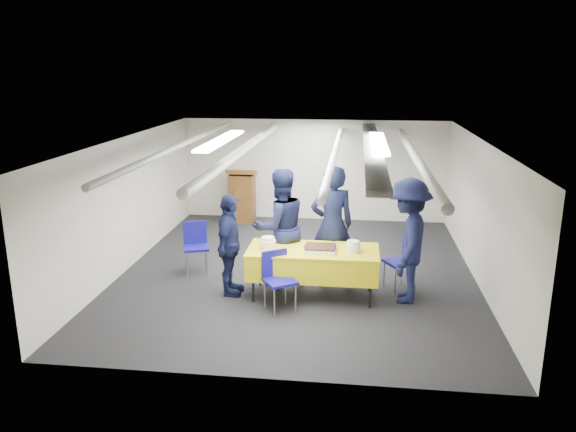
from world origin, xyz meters
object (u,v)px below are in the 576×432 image
object	(u,v)px
chair_near	(278,274)
chair_right	(404,257)
sailor_d	(408,241)
sheet_cake	(320,248)
serving_table	(313,262)
sailor_b	(280,227)
sailor_a	(332,225)
sailor_c	(229,245)
podium	(242,195)
chair_left	(195,241)

from	to	relation	value
chair_near	chair_right	bearing A→B (deg)	27.73
chair_near	sailor_d	size ratio (longest dim) A/B	0.46
chair_right	sailor_d	size ratio (longest dim) A/B	0.46
sheet_cake	sailor_d	size ratio (longest dim) A/B	0.26
serving_table	chair_near	bearing A→B (deg)	-134.26
chair_near	sailor_b	world-z (taller)	sailor_b
chair_near	sailor_b	size ratio (longest dim) A/B	0.45
chair_right	sailor_a	bearing A→B (deg)	173.72
serving_table	sailor_c	size ratio (longest dim) A/B	1.25
podium	sailor_a	xyz separation A→B (m)	(2.20, -3.46, 0.37)
chair_near	chair_left	world-z (taller)	same
sailor_a	sailor_d	distance (m)	1.30
chair_right	sailor_a	distance (m)	1.26
chair_right	chair_left	bearing A→B (deg)	173.99
podium	sailor_a	distance (m)	4.12
chair_right	sailor_d	world-z (taller)	sailor_d
serving_table	sailor_c	world-z (taller)	sailor_c
chair_right	sailor_b	distance (m)	2.04
sailor_a	sailor_c	world-z (taller)	sailor_a
sailor_b	serving_table	bearing A→B (deg)	109.61
chair_left	sailor_b	world-z (taller)	sailor_b
chair_near	chair_left	xyz separation A→B (m)	(-1.63, 1.37, 0.00)
sheet_cake	podium	bearing A→B (deg)	116.23
sailor_a	chair_near	bearing A→B (deg)	39.19
chair_near	sailor_d	bearing A→B (deg)	15.53
serving_table	sailor_d	xyz separation A→B (m)	(1.41, 0.03, 0.39)
sheet_cake	chair_near	distance (m)	0.78
chair_near	sailor_c	xyz separation A→B (m)	(-0.81, 0.43, 0.27)
sailor_a	sailor_b	xyz separation A→B (m)	(-0.83, -0.16, -0.02)
sailor_b	sailor_d	world-z (taller)	sailor_b
sailor_a	sailor_c	size ratio (longest dim) A/B	1.23
chair_near	sailor_b	bearing A→B (deg)	95.59
chair_left	sailor_b	distance (m)	1.64
chair_left	sailor_d	size ratio (longest dim) A/B	0.46
chair_left	sailor_c	distance (m)	1.27
sailor_a	sailor_b	bearing A→B (deg)	-6.88
chair_near	chair_right	world-z (taller)	same
sheet_cake	serving_table	bearing A→B (deg)	147.19
chair_near	sailor_a	bearing A→B (deg)	56.92
sailor_a	podium	bearing A→B (deg)	-75.33
sailor_a	serving_table	bearing A→B (deg)	50.42
podium	sailor_b	bearing A→B (deg)	-69.33
serving_table	chair_right	world-z (taller)	chair_right
podium	chair_right	world-z (taller)	podium
serving_table	chair_left	world-z (taller)	chair_left
sailor_a	chair_left	bearing A→B (deg)	-23.60
sailor_a	chair_right	bearing A→B (deg)	156.00
sailor_a	sailor_b	distance (m)	0.85
chair_left	sailor_b	xyz separation A→B (m)	(1.53, -0.40, 0.43)
podium	sailor_d	bearing A→B (deg)	-50.49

